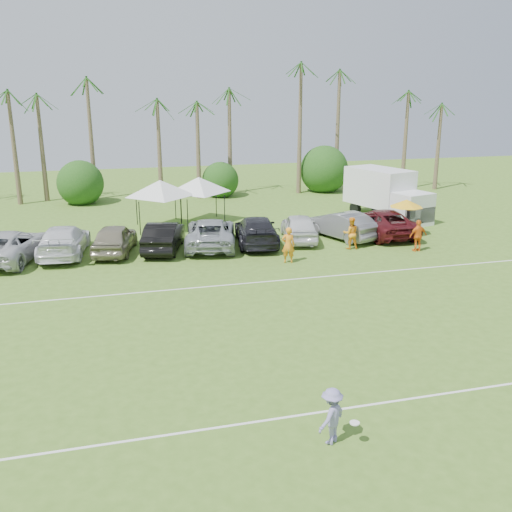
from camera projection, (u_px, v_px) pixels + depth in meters
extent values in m
plane|color=#497021|center=(288.00, 462.00, 14.65)|extent=(120.00, 120.00, 0.00)
cube|color=white|center=(266.00, 420.00, 16.50)|extent=(80.00, 0.10, 0.01)
cube|color=white|center=(198.00, 287.00, 27.64)|extent=(80.00, 0.10, 0.01)
cone|color=brown|center=(51.00, 138.00, 46.38)|extent=(0.44, 0.44, 11.00)
cone|color=brown|center=(103.00, 155.00, 47.79)|extent=(0.44, 0.44, 8.00)
cone|color=brown|center=(151.00, 148.00, 48.65)|extent=(0.44, 0.44, 9.00)
cone|color=brown|center=(197.00, 141.00, 49.50)|extent=(0.44, 0.44, 10.00)
cone|color=brown|center=(242.00, 134.00, 50.35)|extent=(0.44, 0.44, 11.00)
cone|color=brown|center=(295.00, 150.00, 52.01)|extent=(0.44, 0.44, 8.00)
cone|color=brown|center=(346.00, 143.00, 53.10)|extent=(0.44, 0.44, 9.00)
cone|color=brown|center=(395.00, 136.00, 54.20)|extent=(0.44, 0.44, 10.00)
cone|color=brown|center=(433.00, 130.00, 55.05)|extent=(0.44, 0.44, 11.00)
cylinder|color=brown|center=(82.00, 193.00, 49.15)|extent=(0.30, 0.30, 1.40)
sphere|color=#184313|center=(81.00, 180.00, 48.84)|extent=(4.00, 4.00, 4.00)
cylinder|color=brown|center=(218.00, 187.00, 52.12)|extent=(0.30, 0.30, 1.40)
sphere|color=#184313|center=(218.00, 175.00, 51.81)|extent=(4.00, 4.00, 4.00)
cylinder|color=brown|center=(321.00, 183.00, 54.60)|extent=(0.30, 0.30, 1.40)
sphere|color=#184313|center=(321.00, 171.00, 54.29)|extent=(4.00, 4.00, 4.00)
imported|color=orange|center=(288.00, 245.00, 31.40)|extent=(0.83, 0.65, 2.01)
imported|color=orange|center=(351.00, 233.00, 34.17)|extent=(1.05, 0.87, 1.93)
imported|color=orange|center=(418.00, 236.00, 33.65)|extent=(1.13, 0.51, 1.90)
cube|color=white|center=(379.00, 187.00, 42.81)|extent=(4.03, 5.57, 2.72)
cube|color=white|center=(412.00, 209.00, 40.26)|extent=(2.96, 2.59, 2.29)
cube|color=black|center=(421.00, 216.00, 39.69)|extent=(2.49, 1.02, 1.09)
cube|color=#E5590C|center=(392.00, 192.00, 43.64)|extent=(0.51, 1.68, 0.98)
cylinder|color=black|center=(398.00, 219.00, 40.08)|extent=(0.59, 1.03, 0.98)
cylinder|color=black|center=(420.00, 216.00, 41.17)|extent=(0.59, 1.03, 0.98)
cylinder|color=black|center=(355.00, 208.00, 43.83)|extent=(0.59, 1.03, 0.98)
cylinder|color=black|center=(376.00, 205.00, 44.92)|extent=(0.59, 1.03, 0.98)
cylinder|color=black|center=(140.00, 218.00, 37.37)|extent=(0.06, 0.06, 2.24)
cylinder|color=black|center=(188.00, 216.00, 38.15)|extent=(0.06, 0.06, 2.24)
cylinder|color=black|center=(137.00, 209.00, 40.30)|extent=(0.06, 0.06, 2.24)
cylinder|color=black|center=(181.00, 207.00, 41.08)|extent=(0.06, 0.06, 2.24)
pyramid|color=silver|center=(160.00, 180.00, 38.60)|extent=(4.84, 4.84, 1.12)
cylinder|color=black|center=(181.00, 213.00, 39.32)|extent=(0.06, 0.06, 2.18)
cylinder|color=black|center=(225.00, 210.00, 40.08)|extent=(0.06, 0.06, 2.18)
cylinder|color=black|center=(175.00, 204.00, 42.17)|extent=(0.06, 0.06, 2.18)
cylinder|color=black|center=(216.00, 202.00, 42.93)|extent=(0.06, 0.06, 2.18)
pyramid|color=silver|center=(199.00, 177.00, 40.52)|extent=(4.72, 4.72, 1.09)
cylinder|color=black|center=(405.00, 219.00, 37.26)|extent=(0.05, 0.05, 2.16)
cone|color=#EFAE19|center=(406.00, 203.00, 36.96)|extent=(2.16, 2.16, 0.49)
imported|color=#8680B6|center=(332.00, 416.00, 15.27)|extent=(1.19, 1.09, 1.61)
cylinder|color=white|center=(355.00, 423.00, 15.15)|extent=(0.27, 0.27, 0.03)
imported|color=silver|center=(10.00, 246.00, 31.78)|extent=(4.32, 6.77, 1.74)
imported|color=white|center=(64.00, 241.00, 32.87)|extent=(3.09, 6.23, 1.74)
imported|color=gray|center=(114.00, 239.00, 33.31)|extent=(3.12, 5.43, 1.74)
imported|color=black|center=(164.00, 236.00, 33.84)|extent=(3.19, 5.58, 1.74)
imported|color=#9B9FA5|center=(211.00, 233.00, 34.66)|extent=(4.12, 6.72, 1.74)
imported|color=black|center=(256.00, 230.00, 35.25)|extent=(3.36, 6.30, 1.74)
imported|color=white|center=(299.00, 227.00, 36.11)|extent=(3.13, 5.43, 1.74)
imported|color=slate|center=(342.00, 225.00, 36.70)|extent=(3.58, 5.59, 1.74)
imported|color=#551418|center=(382.00, 222.00, 37.41)|extent=(3.01, 6.31, 1.74)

